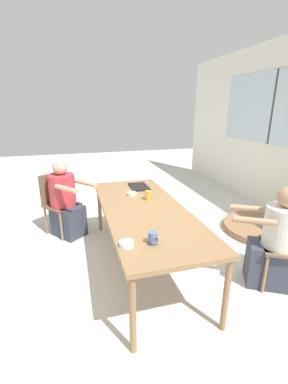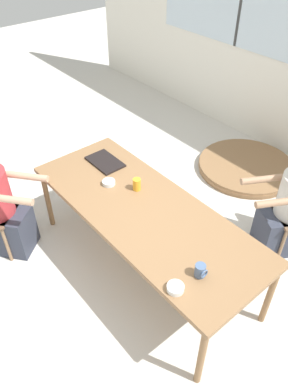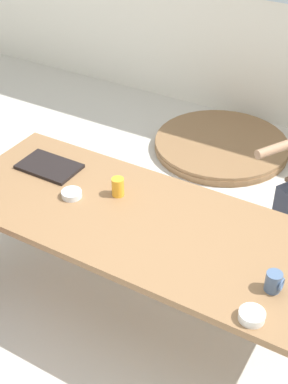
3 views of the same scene
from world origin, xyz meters
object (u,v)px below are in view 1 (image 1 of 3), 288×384
Objects in this scene: bowl_white_shallow at (132,194)px; bowl_cereal at (127,244)px; coffee_mug at (153,238)px; person_woman_green_shirt at (65,203)px; folded_table_stack at (264,228)px; juice_glass at (148,195)px; chair_for_woman_green_shirt at (57,198)px; person_man_blue_shirt at (275,243)px.

bowl_cereal is (1.18, -0.32, 0.00)m from bowl_white_shallow.
coffee_mug reaches higher than bowl_white_shallow.
person_woman_green_shirt is 0.91× the size of folded_table_stack.
bowl_cereal is (0.97, -0.46, -0.03)m from juice_glass.
juice_glass is 1.07m from bowl_cereal.
coffee_mug is at bearing -14.47° from juice_glass.
bowl_white_shallow is at bearing 164.96° from bowl_cereal.
coffee_mug is at bearing -5.23° from bowl_white_shallow.
juice_glass is (-0.99, 0.25, 0.00)m from coffee_mug.
chair_for_woman_green_shirt is 0.73× the size of folded_table_stack.
bowl_cereal reaches higher than bowl_white_shallow.
person_woman_green_shirt is at bearing -125.59° from bowl_white_shallow.
person_woman_green_shirt is 1.02× the size of person_man_blue_shirt.
person_man_blue_shirt is 1.34m from folded_table_stack.
folded_table_stack is at bearing 87.16° from bowl_white_shallow.
coffee_mug reaches higher than bowl_cereal.
person_woman_green_shirt reaches higher than bowl_cereal.
bowl_white_shallow is at bearing 76.57° from person_man_blue_shirt.
coffee_mug is (1.78, 0.70, 0.29)m from person_woman_green_shirt.
coffee_mug is 1.02m from juice_glass.
folded_table_stack is at bearing -8.27° from person_man_blue_shirt.
chair_for_woman_green_shirt is 2.00m from bowl_cereal.
person_man_blue_shirt is at bearing 49.36° from juice_glass.
coffee_mug is 0.91× the size of juice_glass.
juice_glass is 1.96m from folded_table_stack.
person_woman_green_shirt is at bearing -158.46° from coffee_mug.
bowl_white_shallow is (-1.20, 0.11, -0.03)m from coffee_mug.
juice_glass is (0.80, 0.96, 0.29)m from person_woman_green_shirt.
person_man_blue_shirt is at bearing 94.18° from coffee_mug.
chair_for_woman_green_shirt reaches higher than bowl_cereal.
person_man_blue_shirt is 9.25× the size of bowl_white_shallow.
coffee_mug is 0.08× the size of folded_table_stack.
coffee_mug is 1.21m from bowl_white_shallow.
person_man_blue_shirt is 1.33m from coffee_mug.
bowl_cereal is at bearing 122.38° from person_man_blue_shirt.
coffee_mug is 2.46m from folded_table_stack.
bowl_cereal is (1.76, 0.50, 0.26)m from person_woman_green_shirt.
bowl_white_shallow is 2.09m from folded_table_stack.
coffee_mug is at bearing 123.76° from person_man_blue_shirt.
bowl_white_shallow is at bearing 105.18° from person_woman_green_shirt.
folded_table_stack is (-1.08, 2.29, -0.68)m from bowl_cereal.
juice_glass is at bearing -86.39° from folded_table_stack.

